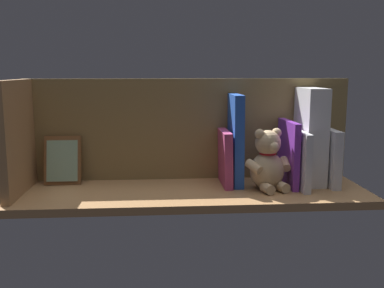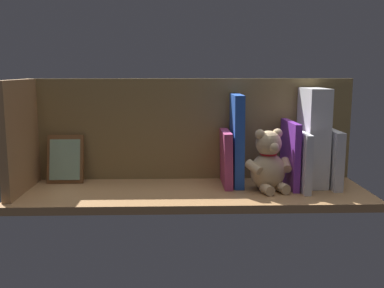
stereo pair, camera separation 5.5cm
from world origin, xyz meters
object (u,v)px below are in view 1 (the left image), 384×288
(book_0, at_px, (327,156))
(teddy_bear, at_px, (268,163))
(picture_frame_leaning, at_px, (63,160))
(dictionary_thick_white, at_px, (310,136))

(book_0, xyz_separation_m, teddy_bear, (0.19, 0.05, -0.01))
(teddy_bear, xyz_separation_m, picture_frame_leaning, (0.60, -0.11, -0.01))
(book_0, height_order, picture_frame_leaning, book_0)
(dictionary_thick_white, xyz_separation_m, teddy_bear, (0.14, 0.06, -0.07))
(book_0, height_order, dictionary_thick_white, dictionary_thick_white)
(dictionary_thick_white, distance_m, teddy_bear, 0.17)
(teddy_bear, distance_m, picture_frame_leaning, 0.61)
(book_0, distance_m, picture_frame_leaning, 0.80)
(picture_frame_leaning, bearing_deg, book_0, 175.76)
(dictionary_thick_white, relative_size, picture_frame_leaning, 1.98)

